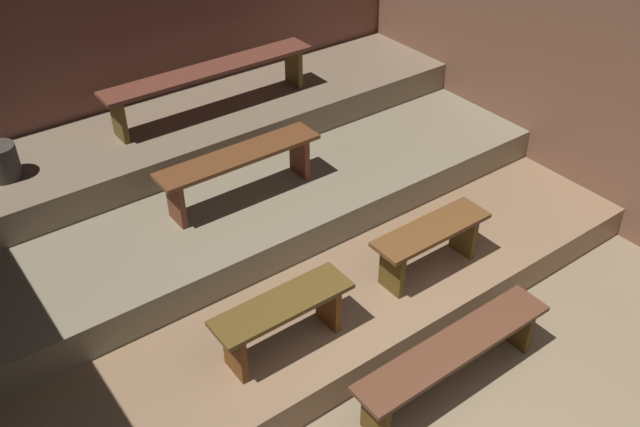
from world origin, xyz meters
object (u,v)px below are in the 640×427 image
Objects in this scene: bench_lower_left at (283,315)px; bench_lower_right at (431,240)px; pail_upper at (1,162)px; bench_middle_center at (240,164)px; bench_upper_center at (211,76)px; bench_floor_center at (454,354)px.

bench_lower_left is 1.41m from bench_lower_right.
bench_lower_left is at bearing -66.46° from pail_upper.
bench_middle_center is 1.16m from bench_upper_center.
bench_lower_right is (1.41, 0.00, 0.00)m from bench_lower_left.
bench_upper_center is at bearing 101.55° from bench_lower_right.
bench_middle_center is at bearing 69.12° from bench_lower_left.
bench_upper_center reaches higher than pail_upper.
bench_lower_left and bench_lower_right have the same top height.
pail_upper reaches higher than bench_middle_center.
bench_upper_center is at bearing 0.67° from pail_upper.
bench_upper_center reaches higher than bench_middle_center.
bench_lower_left is 1.00× the size of bench_lower_right.
pail_upper is at bearing 113.54° from bench_lower_left.
bench_lower_right is at bearing 57.18° from bench_floor_center.
bench_lower_right is 3.53× the size of pail_upper.
bench_lower_left is 0.49× the size of bench_upper_center.
bench_lower_left is 1.56m from bench_middle_center.
bench_lower_left is 2.72m from bench_upper_center.
bench_lower_left is at bearing 137.83° from bench_floor_center.
bench_middle_center is (-0.34, 2.24, 0.58)m from bench_floor_center.
bench_floor_center is 0.99m from bench_lower_right.
bench_upper_center is at bearing 70.18° from bench_lower_left.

